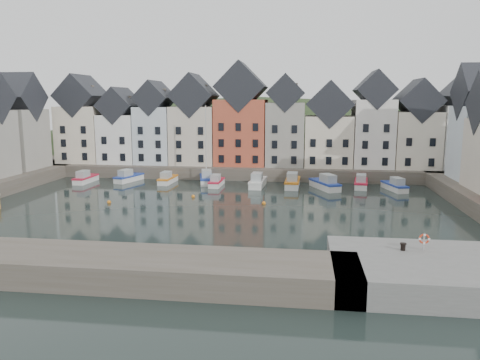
% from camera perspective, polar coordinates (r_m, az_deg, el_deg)
% --- Properties ---
extents(ground, '(260.00, 260.00, 0.00)m').
position_cam_1_polar(ground, '(56.14, -3.63, -3.92)').
color(ground, black).
rests_on(ground, ground).
extents(far_quay, '(90.00, 16.00, 2.00)m').
position_cam_1_polar(far_quay, '(85.07, 0.30, 1.46)').
color(far_quay, '#4E473C').
rests_on(far_quay, ground).
extents(near_quay, '(18.00, 10.00, 2.00)m').
position_cam_1_polar(near_quay, '(37.38, 25.09, -10.32)').
color(near_quay, '#60605E').
rests_on(near_quay, ground).
extents(near_wall, '(50.00, 6.00, 2.00)m').
position_cam_1_polar(near_wall, '(39.65, -24.75, -9.16)').
color(near_wall, '#4E473C').
rests_on(near_wall, ground).
extents(hillside, '(153.60, 70.40, 64.00)m').
position_cam_1_polar(hillside, '(114.35, 1.97, -6.11)').
color(hillside, '#24351A').
rests_on(hillside, ground).
extents(far_terrace, '(72.37, 8.16, 17.78)m').
position_cam_1_polar(far_terrace, '(81.96, 2.36, 6.67)').
color(far_terrace, '#EDE0C7').
rests_on(far_terrace, far_quay).
extents(mooring_buoys, '(20.50, 5.50, 0.50)m').
position_cam_1_polar(mooring_buoys, '(62.04, -6.30, -2.50)').
color(mooring_buoys, orange).
rests_on(mooring_buoys, ground).
extents(boat_a, '(1.97, 5.92, 2.26)m').
position_cam_1_polar(boat_a, '(79.75, -18.34, 0.17)').
color(boat_a, silver).
rests_on(boat_a, ground).
extents(boat_b, '(3.46, 6.23, 2.28)m').
position_cam_1_polar(boat_b, '(78.94, -13.46, 0.31)').
color(boat_b, silver).
rests_on(boat_b, ground).
extents(boat_c, '(2.00, 5.72, 2.17)m').
position_cam_1_polar(boat_c, '(76.14, -8.83, 0.10)').
color(boat_c, silver).
rests_on(boat_c, ground).
extents(boat_d, '(3.52, 6.89, 12.61)m').
position_cam_1_polar(boat_d, '(75.23, -4.11, 0.21)').
color(boat_d, silver).
rests_on(boat_d, ground).
extents(boat_e, '(1.77, 5.45, 2.08)m').
position_cam_1_polar(boat_e, '(72.85, -2.90, -0.25)').
color(boat_e, silver).
rests_on(boat_e, ground).
extents(boat_f, '(2.37, 6.65, 2.52)m').
position_cam_1_polar(boat_f, '(72.11, 2.17, -0.25)').
color(boat_f, silver).
rests_on(boat_f, ground).
extents(boat_g, '(2.32, 6.89, 2.62)m').
position_cam_1_polar(boat_g, '(72.22, 6.41, -0.26)').
color(boat_g, silver).
rests_on(boat_g, ground).
extents(boat_h, '(4.75, 7.07, 2.61)m').
position_cam_1_polar(boat_h, '(71.27, 10.37, -0.50)').
color(boat_h, silver).
rests_on(boat_h, ground).
extents(boat_i, '(2.70, 6.36, 2.37)m').
position_cam_1_polar(boat_i, '(73.83, 14.54, -0.36)').
color(boat_i, silver).
rests_on(boat_i, ground).
extents(boat_j, '(3.29, 6.09, 2.23)m').
position_cam_1_polar(boat_j, '(72.87, 18.37, -0.70)').
color(boat_j, silver).
rests_on(boat_j, ground).
extents(mooring_bollard, '(0.48, 0.48, 0.56)m').
position_cam_1_polar(mooring_bollard, '(37.75, 19.26, -7.65)').
color(mooring_bollard, black).
rests_on(mooring_bollard, near_quay).
extents(life_ring_post, '(0.80, 0.17, 1.30)m').
position_cam_1_polar(life_ring_post, '(38.15, 21.53, -6.74)').
color(life_ring_post, gray).
rests_on(life_ring_post, near_quay).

